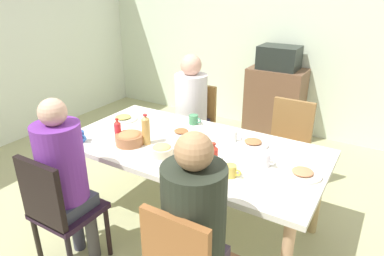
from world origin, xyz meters
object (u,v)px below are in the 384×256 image
object	(u,v)px
cup_5	(187,172)
microwave	(279,57)
bowl_1	(129,138)
bottle_0	(146,130)
cup_4	(231,171)
plate_0	(206,156)
chair_0	(287,143)
person_2	(195,221)
chair_3	(195,122)
plate_1	(123,118)
cup_3	(80,137)
side_cabinet	(275,103)
cup_0	(233,136)
bottle_2	(118,131)
bottle_1	(213,160)
person_3	(191,103)
chair_1	(58,208)
plate_2	(181,132)
cup_2	(265,160)
person_1	(64,172)
cup_1	(194,120)
dining_table	(192,154)
plate_3	(303,173)
bowl_0	(162,150)
plate_4	(253,143)

from	to	relation	value
cup_5	microwave	xyz separation A→B (m)	(-0.24, 2.52, 0.28)
bowl_1	bottle_0	bearing A→B (deg)	35.35
cup_4	plate_0	bearing A→B (deg)	151.72
bottle_0	microwave	xyz separation A→B (m)	(0.30, 2.26, 0.20)
chair_0	person_2	size ratio (longest dim) A/B	0.71
chair_3	plate_1	distance (m)	0.85
cup_3	side_cabinet	world-z (taller)	side_cabinet
cup_0	cup_4	distance (m)	0.54
cup_4	bottle_2	size ratio (longest dim) A/B	0.58
bottle_1	person_2	bearing A→B (deg)	-72.30
plate_1	cup_0	xyz separation A→B (m)	(1.06, 0.10, 0.03)
person_3	cup_3	world-z (taller)	person_3
chair_1	person_2	xyz separation A→B (m)	(1.00, 0.09, 0.25)
plate_2	bottle_0	xyz separation A→B (m)	(-0.13, -0.30, 0.10)
cup_2	side_cabinet	distance (m)	2.23
plate_1	bottle_2	bearing A→B (deg)	-52.85
side_cabinet	bottle_1	bearing A→B (deg)	-81.36
side_cabinet	person_1	bearing A→B (deg)	-99.32
chair_1	bottle_1	world-z (taller)	bottle_1
bowl_1	cup_1	distance (m)	0.65
dining_table	cup_0	distance (m)	0.35
plate_3	cup_3	world-z (taller)	cup_3
plate_1	bowl_0	bearing A→B (deg)	-28.47
chair_1	bottle_1	xyz separation A→B (m)	(0.84, 0.60, 0.32)
chair_0	plate_2	world-z (taller)	chair_0
side_cabinet	plate_4	bearing A→B (deg)	-77.14
person_1	bowl_1	world-z (taller)	person_1
person_2	cup_2	size ratio (longest dim) A/B	10.61
person_2	plate_1	xyz separation A→B (m)	(-1.33, 0.95, -0.02)
person_1	bowl_0	world-z (taller)	person_1
plate_3	cup_1	bearing A→B (deg)	160.11
cup_2	bottle_0	bearing A→B (deg)	-171.39
chair_3	cup_5	size ratio (longest dim) A/B	7.50
plate_1	cup_0	distance (m)	1.06
bowl_1	bottle_1	xyz separation A→B (m)	(0.77, -0.07, 0.06)
chair_1	bottle_2	size ratio (longest dim) A/B	4.62
dining_table	chair_1	world-z (taller)	chair_1
bowl_1	cup_2	world-z (taller)	bowl_1
plate_3	microwave	size ratio (longest dim) A/B	0.52
person_2	bowl_0	xyz separation A→B (m)	(-0.61, 0.56, 0.01)
bowl_0	cup_1	world-z (taller)	same
person_2	bowl_1	xyz separation A→B (m)	(-0.93, 0.58, 0.02)
plate_0	side_cabinet	bearing A→B (deg)	95.45
person_2	person_3	xyz separation A→B (m)	(-1.00, 1.61, -0.00)
plate_4	cup_2	xyz separation A→B (m)	(0.19, -0.28, 0.03)
person_3	plate_3	distance (m)	1.57
plate_4	side_cabinet	world-z (taller)	side_cabinet
side_cabinet	cup_4	bearing A→B (deg)	-78.60
bowl_1	microwave	distance (m)	2.38
dining_table	cup_0	xyz separation A→B (m)	(0.23, 0.24, 0.12)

